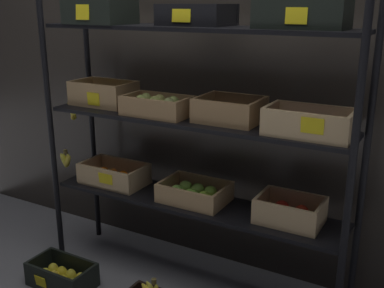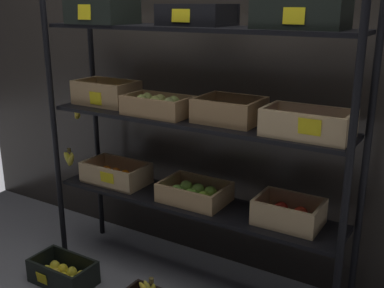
{
  "view_description": "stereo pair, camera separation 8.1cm",
  "coord_description": "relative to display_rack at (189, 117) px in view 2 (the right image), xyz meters",
  "views": [
    {
      "loc": [
        1.11,
        -1.96,
        1.49
      ],
      "look_at": [
        0.0,
        0.0,
        0.81
      ],
      "focal_mm": 43.27,
      "sensor_mm": 36.0,
      "label": 1
    },
    {
      "loc": [
        1.18,
        -1.92,
        1.49
      ],
      "look_at": [
        0.0,
        0.0,
        0.81
      ],
      "focal_mm": 43.27,
      "sensor_mm": 36.0,
      "label": 2
    }
  ],
  "objects": [
    {
      "name": "ground_plane",
      "position": [
        0.02,
        -0.0,
        -0.95
      ],
      "size": [
        10.0,
        10.0,
        0.0
      ],
      "primitive_type": "plane",
      "color": "gray"
    },
    {
      "name": "storefront_wall",
      "position": [
        0.02,
        0.37,
        0.16
      ],
      "size": [
        4.04,
        0.12,
        2.22
      ],
      "primitive_type": "cube",
      "color": "#2D2823",
      "rests_on": "ground_plane"
    },
    {
      "name": "display_rack",
      "position": [
        0.0,
        0.0,
        0.0
      ],
      "size": [
        1.75,
        0.37,
        1.54
      ],
      "color": "black",
      "rests_on": "ground_plane"
    },
    {
      "name": "crate_ground_lemon",
      "position": [
        -0.59,
        -0.39,
        -0.89
      ],
      "size": [
        0.36,
        0.21,
        0.14
      ],
      "color": "black",
      "rests_on": "ground_plane"
    }
  ]
}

